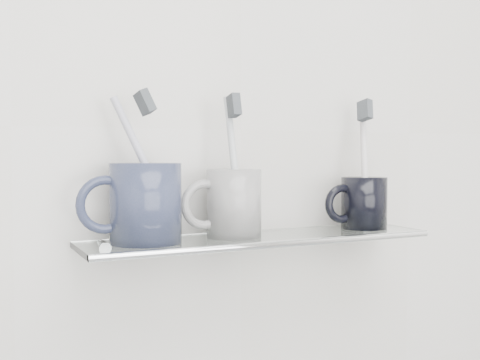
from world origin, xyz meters
TOP-DOWN VIEW (x-y plane):
  - wall_back at (0.00, 1.10)m, footprint 2.50×0.00m
  - shelf_glass at (0.00, 1.04)m, footprint 0.50×0.12m
  - shelf_rail at (0.00, 0.98)m, footprint 0.50×0.01m
  - bracket_left at (-0.21, 1.09)m, footprint 0.02×0.03m
  - bracket_right at (0.21, 1.09)m, footprint 0.02×0.03m
  - mug_left at (-0.16, 1.04)m, footprint 0.09×0.09m
  - mug_left_handle at (-0.22, 1.04)m, footprint 0.07×0.01m
  - toothbrush_left at (-0.16, 1.04)m, footprint 0.08×0.04m
  - bristles_left at (-0.16, 1.04)m, footprint 0.03×0.03m
  - mug_center at (-0.04, 1.04)m, footprint 0.09×0.09m
  - mug_center_handle at (-0.08, 1.04)m, footprint 0.07×0.01m
  - toothbrush_center at (-0.04, 1.04)m, footprint 0.01×0.05m
  - bristles_center at (-0.04, 1.04)m, footprint 0.01×0.03m
  - mug_right at (0.18, 1.04)m, footprint 0.08×0.08m
  - mug_right_handle at (0.14, 1.04)m, footprint 0.06×0.01m
  - toothbrush_right at (0.18, 1.04)m, footprint 0.04×0.06m
  - bristles_right at (0.18, 1.04)m, footprint 0.02×0.03m
  - chrome_cap at (0.20, 1.04)m, footprint 0.03×0.03m

SIDE VIEW (x-z plane):
  - bracket_left at x=-0.21m, z-range 1.08..1.09m
  - bracket_right at x=0.21m, z-range 1.08..1.09m
  - shelf_glass at x=0.00m, z-range 1.09..1.10m
  - shelf_rail at x=0.00m, z-range 1.09..1.10m
  - chrome_cap at x=0.20m, z-range 1.10..1.11m
  - mug_right at x=0.18m, z-range 1.10..1.18m
  - mug_right_handle at x=0.14m, z-range 1.11..1.17m
  - mug_center at x=-0.04m, z-range 1.10..1.19m
  - mug_center_handle at x=-0.08m, z-range 1.11..1.18m
  - mug_left at x=-0.16m, z-range 1.10..1.20m
  - mug_left_handle at x=-0.22m, z-range 1.11..1.19m
  - toothbrush_left at x=-0.16m, z-range 1.11..1.29m
  - toothbrush_center at x=-0.04m, z-range 1.11..1.30m
  - toothbrush_right at x=0.18m, z-range 1.11..1.29m
  - wall_back at x=0.00m, z-range 0.00..2.50m
  - bristles_left at x=-0.16m, z-range 1.26..1.30m
  - bristles_center at x=-0.04m, z-range 1.26..1.30m
  - bristles_right at x=0.18m, z-range 1.26..1.30m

